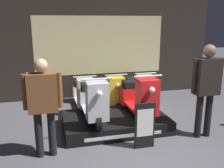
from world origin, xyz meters
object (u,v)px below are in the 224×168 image
object	(u,v)px
scooter_backrow_2	(138,90)
price_sign_board	(145,126)
scooter_display_left	(93,101)
scooter_display_right	(138,97)
person_left_browsing	(43,100)
scooter_backrow_0	(83,94)
scooter_backrow_1	(111,92)
person_right_browsing	(207,83)

from	to	relation	value
scooter_backrow_2	price_sign_board	bearing A→B (deg)	-107.24
scooter_display_left	price_sign_board	size ratio (longest dim) A/B	1.84
scooter_display_right	scooter_backrow_2	xyz separation A→B (m)	(0.54, 1.47, -0.28)
person_left_browsing	scooter_display_right	bearing A→B (deg)	21.41
scooter_backrow_0	person_left_browsing	xyz separation A→B (m)	(-0.94, -2.23, 0.62)
price_sign_board	scooter_display_left	bearing A→B (deg)	130.73
scooter_backrow_0	scooter_backrow_1	xyz separation A→B (m)	(0.77, 0.00, 0.00)
person_right_browsing	scooter_backrow_2	bearing A→B (deg)	104.07
scooter_backrow_0	person_right_browsing	distance (m)	3.14
scooter_backrow_1	scooter_backrow_2	bearing A→B (deg)	0.00
scooter_display_right	person_left_browsing	distance (m)	2.10
scooter_backrow_0	scooter_backrow_2	bearing A→B (deg)	0.00
scooter_backrow_2	scooter_display_left	bearing A→B (deg)	-136.00
person_right_browsing	price_sign_board	size ratio (longest dim) A/B	2.15
scooter_backrow_0	person_right_browsing	xyz separation A→B (m)	(2.10, -2.23, 0.72)
scooter_display_left	scooter_backrow_1	distance (m)	1.68
scooter_backrow_1	scooter_backrow_0	bearing A→B (deg)	180.00
scooter_display_left	scooter_backrow_2	size ratio (longest dim) A/B	1.00
scooter_backrow_0	price_sign_board	distance (m)	2.52
scooter_backrow_1	price_sign_board	bearing A→B (deg)	-89.34
scooter_backrow_0	scooter_display_left	bearing A→B (deg)	-89.61
scooter_display_left	person_left_browsing	world-z (taller)	person_left_browsing
scooter_backrow_0	price_sign_board	world-z (taller)	scooter_backrow_0
scooter_backrow_1	scooter_backrow_2	world-z (taller)	same
scooter_display_left	person_right_browsing	distance (m)	2.26
scooter_display_left	price_sign_board	distance (m)	1.23
scooter_display_left	person_left_browsing	distance (m)	1.26
scooter_display_right	scooter_backrow_1	world-z (taller)	scooter_display_right
person_right_browsing	price_sign_board	distance (m)	1.47
scooter_display_left	scooter_backrow_0	xyz separation A→B (m)	(-0.01, 1.47, -0.28)
scooter_backrow_0	scooter_backrow_2	distance (m)	1.54
scooter_display_right	person_left_browsing	size ratio (longest dim) A/B	0.93
scooter_backrow_1	scooter_display_right	bearing A→B (deg)	-81.32
scooter_backrow_1	price_sign_board	size ratio (longest dim) A/B	1.84
scooter_backrow_0	person_right_browsing	size ratio (longest dim) A/B	0.85
scooter_display_left	scooter_backrow_0	bearing A→B (deg)	90.39
scooter_backrow_1	price_sign_board	distance (m)	2.39
scooter_backrow_0	scooter_backrow_1	distance (m)	0.77
scooter_display_right	price_sign_board	xyz separation A→B (m)	(-0.20, -0.91, -0.24)
scooter_display_left	scooter_backrow_1	size ratio (longest dim) A/B	1.00
person_left_browsing	person_right_browsing	size ratio (longest dim) A/B	0.92
scooter_backrow_0	person_left_browsing	size ratio (longest dim) A/B	0.93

